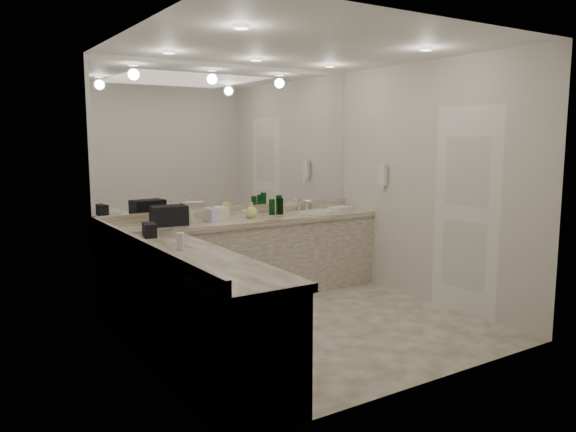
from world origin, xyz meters
TOP-DOWN VIEW (x-y plane):
  - floor at (0.00, 0.00)m, footprint 3.20×3.20m
  - ceiling at (0.00, 0.00)m, footprint 3.20×3.20m
  - wall_back at (0.00, 1.50)m, footprint 3.20×0.02m
  - wall_left at (-1.60, 0.00)m, footprint 0.02×3.00m
  - wall_right at (1.60, 0.00)m, footprint 0.02×3.00m
  - vanity_back_base at (0.00, 1.20)m, footprint 3.20×0.60m
  - vanity_back_top at (0.00, 1.19)m, footprint 3.20×0.64m
  - vanity_left_base at (-1.30, -0.30)m, footprint 0.60×2.40m
  - vanity_left_top at (-1.29, -0.30)m, footprint 0.64×2.42m
  - backsplash_back at (0.00, 1.48)m, footprint 3.20×0.04m
  - backsplash_left at (-1.58, 0.00)m, footprint 0.04×3.00m
  - mirror_back at (0.00, 1.49)m, footprint 3.12×0.01m
  - mirror_left at (-1.59, 0.00)m, footprint 0.01×2.92m
  - sink at (0.95, 1.20)m, footprint 0.44×0.44m
  - faucet at (0.95, 1.41)m, footprint 0.24×0.16m
  - wall_phone at (1.56, 0.70)m, footprint 0.06×0.10m
  - door at (1.59, -0.50)m, footprint 0.02×0.82m
  - black_toiletry_bag at (-0.92, 1.16)m, footprint 0.38×0.26m
  - black_bag_spill at (-1.30, 0.64)m, footprint 0.14×0.24m
  - cream_cosmetic_case at (-0.38, 1.19)m, footprint 0.29×0.22m
  - hand_towel at (1.30, 1.18)m, footprint 0.28×0.20m
  - lotion_left at (-1.30, -0.09)m, footprint 0.06×0.06m
  - soap_bottle_a at (-0.66, 1.23)m, footprint 0.09×0.09m
  - soap_bottle_b at (-0.45, 1.11)m, footprint 0.11×0.11m
  - soap_bottle_c at (0.05, 1.18)m, footprint 0.17×0.17m
  - green_bottle_0 at (0.38, 1.28)m, footprint 0.07×0.07m
  - green_bottle_1 at (0.49, 1.31)m, footprint 0.07×0.07m
  - green_bottle_2 at (0.48, 1.25)m, footprint 0.07×0.07m
  - amenity_bottle_0 at (-0.00, 1.23)m, footprint 0.06×0.06m
  - amenity_bottle_1 at (-0.31, 1.32)m, footprint 0.06×0.06m
  - amenity_bottle_2 at (0.14, 1.32)m, footprint 0.06×0.06m
  - amenity_bottle_3 at (0.00, 1.26)m, footprint 0.05×0.05m
  - amenity_bottle_4 at (-1.06, 1.23)m, footprint 0.05×0.05m

SIDE VIEW (x-z plane):
  - floor at x=0.00m, z-range 0.00..0.00m
  - vanity_back_base at x=0.00m, z-range 0.00..0.84m
  - vanity_left_base at x=-1.30m, z-range 0.00..0.84m
  - vanity_back_top at x=0.00m, z-range 0.84..0.90m
  - vanity_left_top at x=-1.29m, z-range 0.84..0.90m
  - sink at x=0.95m, z-range 0.88..0.91m
  - hand_towel at x=1.30m, z-range 0.90..0.94m
  - amenity_bottle_1 at x=-0.31m, z-range 0.90..0.97m
  - amenity_bottle_0 at x=0.00m, z-range 0.90..0.98m
  - amenity_bottle_2 at x=0.14m, z-range 0.90..0.99m
  - amenity_bottle_3 at x=0.00m, z-range 0.90..0.99m
  - backsplash_back at x=0.00m, z-range 0.90..1.00m
  - backsplash_left at x=-1.58m, z-range 0.90..1.00m
  - amenity_bottle_4 at x=-1.06m, z-range 0.90..1.02m
  - black_bag_spill at x=-1.30m, z-range 0.90..1.02m
  - faucet at x=0.95m, z-range 0.90..1.04m
  - lotion_left at x=-1.30m, z-range 0.90..1.04m
  - cream_cosmetic_case at x=-0.38m, z-range 0.90..1.04m
  - soap_bottle_c at x=0.05m, z-range 0.90..1.08m
  - green_bottle_0 at x=0.38m, z-range 0.90..1.08m
  - soap_bottle_a at x=-0.66m, z-range 0.90..1.08m
  - green_bottle_2 at x=0.48m, z-range 0.90..1.09m
  - black_toiletry_bag at x=-0.92m, z-range 0.90..1.10m
  - soap_bottle_b at x=-0.45m, z-range 0.90..1.11m
  - green_bottle_1 at x=0.49m, z-range 0.90..1.12m
  - door at x=1.59m, z-range 0.00..2.10m
  - wall_back at x=0.00m, z-range 0.00..2.60m
  - wall_left at x=-1.60m, z-range 0.00..2.60m
  - wall_right at x=1.60m, z-range 0.00..2.60m
  - wall_phone at x=1.56m, z-range 1.23..1.47m
  - mirror_back at x=0.00m, z-range 1.00..2.55m
  - mirror_left at x=-1.59m, z-range 1.00..2.55m
  - ceiling at x=0.00m, z-range 2.60..2.60m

